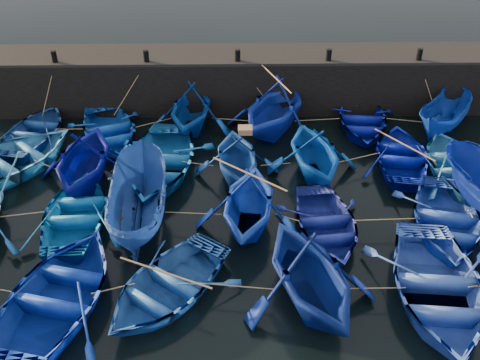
{
  "coord_description": "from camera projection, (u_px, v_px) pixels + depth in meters",
  "views": [
    {
      "loc": [
        -0.25,
        -12.65,
        11.83
      ],
      "look_at": [
        0.0,
        3.2,
        0.7
      ],
      "focal_mm": 40.0,
      "sensor_mm": 36.0,
      "label": 1
    }
  ],
  "objects": [
    {
      "name": "boat_12",
      "position": [
        460.0,
        165.0,
        20.5
      ],
      "size": [
        3.77,
        5.09,
        1.02
      ],
      "primitive_type": "imported",
      "rotation": [
        0.0,
        0.0,
        3.2
      ],
      "color": "#2D79C1",
      "rests_on": "ground"
    },
    {
      "name": "boat_14",
      "position": [
        77.0,
        213.0,
        18.17
      ],
      "size": [
        3.44,
        4.68,
        0.95
      ],
      "primitive_type": "imported",
      "rotation": [
        0.0,
        0.0,
        3.18
      ],
      "color": "blue",
      "rests_on": "ground"
    },
    {
      "name": "boat_8",
      "position": [
        159.0,
        161.0,
        20.62
      ],
      "size": [
        4.47,
        5.87,
        1.14
      ],
      "primitive_type": "imported",
      "rotation": [
        0.0,
        0.0,
        -0.1
      ],
      "color": "#145EA8",
      "rests_on": "ground"
    },
    {
      "name": "ground",
      "position": [
        242.0,
        255.0,
        17.15
      ],
      "size": [
        120.0,
        120.0,
        0.0
      ],
      "primitive_type": "plane",
      "color": "black",
      "rests_on": "ground"
    },
    {
      "name": "boat_24",
      "position": [
        437.0,
        287.0,
        15.25
      ],
      "size": [
        4.39,
        5.76,
        1.12
      ],
      "primitive_type": "imported",
      "rotation": [
        0.0,
        0.0,
        -0.1
      ],
      "color": "blue",
      "rests_on": "ground"
    },
    {
      "name": "boat_23",
      "position": [
        310.0,
        273.0,
        14.83
      ],
      "size": [
        5.12,
        5.52,
        2.39
      ],
      "primitive_type": "imported",
      "rotation": [
        0.0,
        0.0,
        0.31
      ],
      "color": "navy",
      "rests_on": "ground"
    },
    {
      "name": "boat_10",
      "position": [
        315.0,
        151.0,
        20.26
      ],
      "size": [
        4.12,
        4.6,
        2.17
      ],
      "primitive_type": "imported",
      "rotation": [
        0.0,
        0.0,
        3.29
      ],
      "color": "#04409C",
      "rests_on": "ground"
    },
    {
      "name": "boat_6",
      "position": [
        11.0,
        160.0,
        20.71
      ],
      "size": [
        6.55,
        6.73,
        1.14
      ],
      "primitive_type": "imported",
      "rotation": [
        0.0,
        0.0,
        2.44
      ],
      "color": "#3177C0",
      "rests_on": "ground"
    },
    {
      "name": "boat_11",
      "position": [
        402.0,
        155.0,
        21.23
      ],
      "size": [
        3.82,
        4.83,
        0.9
      ],
      "primitive_type": "imported",
      "rotation": [
        0.0,
        0.0,
        2.97
      ],
      "color": "#030F88",
      "rests_on": "ground"
    },
    {
      "name": "boat_3",
      "position": [
        275.0,
        106.0,
        22.88
      ],
      "size": [
        5.96,
        6.22,
        2.53
      ],
      "primitive_type": "imported",
      "rotation": [
        0.0,
        0.0,
        -0.5
      ],
      "color": "#112CA4",
      "rests_on": "ground"
    },
    {
      "name": "quay_wall",
      "position": [
        238.0,
        81.0,
        25.02
      ],
      "size": [
        26.0,
        2.5,
        2.5
      ],
      "primitive_type": "cube",
      "color": "black",
      "rests_on": "ground"
    },
    {
      "name": "boat_16",
      "position": [
        249.0,
        201.0,
        17.68
      ],
      "size": [
        4.12,
        4.6,
        2.17
      ],
      "primitive_type": "imported",
      "rotation": [
        0.0,
        0.0,
        -0.15
      ],
      "color": "blue",
      "rests_on": "ground"
    },
    {
      "name": "bollard_4",
      "position": [
        420.0,
        54.0,
        23.46
      ],
      "size": [
        0.24,
        0.24,
        0.5
      ],
      "primitive_type": "cylinder",
      "color": "black",
      "rests_on": "quay_top"
    },
    {
      "name": "wooden_crate",
      "position": [
        245.0,
        130.0,
        19.52
      ],
      "size": [
        0.52,
        0.44,
        0.22
      ],
      "primitive_type": "cube",
      "color": "#9C6944",
      "rests_on": "boat_9"
    },
    {
      "name": "bollard_1",
      "position": [
        146.0,
        56.0,
        23.3
      ],
      "size": [
        0.24,
        0.24,
        0.5
      ],
      "primitive_type": "cylinder",
      "color": "black",
      "rests_on": "quay_top"
    },
    {
      "name": "loose_oars",
      "position": [
        283.0,
        157.0,
        18.82
      ],
      "size": [
        10.94,
        11.68,
        1.69
      ],
      "color": "#99724C",
      "rests_on": "ground"
    },
    {
      "name": "boat_5",
      "position": [
        445.0,
        117.0,
        23.08
      ],
      "size": [
        3.85,
        4.27,
        1.62
      ],
      "primitive_type": "imported",
      "rotation": [
        0.0,
        0.0,
        -0.67
      ],
      "color": "#0E38A4",
      "rests_on": "ground"
    },
    {
      "name": "bollard_2",
      "position": [
        238.0,
        55.0,
        23.36
      ],
      "size": [
        0.24,
        0.24,
        0.5
      ],
      "primitive_type": "cylinder",
      "color": "black",
      "rests_on": "quay_top"
    },
    {
      "name": "boat_7",
      "position": [
        84.0,
        158.0,
        19.71
      ],
      "size": [
        4.02,
        4.6,
        2.34
      ],
      "primitive_type": "imported",
      "rotation": [
        0.0,
        0.0,
        3.1
      ],
      "color": "#000671",
      "rests_on": "ground"
    },
    {
      "name": "quay_top",
      "position": [
        237.0,
        54.0,
        24.27
      ],
      "size": [
        26.0,
        2.5,
        0.12
      ],
      "primitive_type": "cube",
      "color": "black",
      "rests_on": "quay_wall"
    },
    {
      "name": "boat_2",
      "position": [
        191.0,
        107.0,
        23.2
      ],
      "size": [
        4.02,
        4.51,
        2.16
      ],
      "primitive_type": "imported",
      "rotation": [
        0.0,
        0.0,
        -0.12
      ],
      "color": "navy",
      "rests_on": "ground"
    },
    {
      "name": "boat_17",
      "position": [
        326.0,
        224.0,
        17.77
      ],
      "size": [
        3.39,
        4.44,
        0.86
      ],
      "primitive_type": "imported",
      "rotation": [
        0.0,
        0.0,
        0.11
      ],
      "color": "navy",
      "rests_on": "ground"
    },
    {
      "name": "boat_4",
      "position": [
        362.0,
        120.0,
        23.55
      ],
      "size": [
        3.7,
        4.81,
        0.92
      ],
      "primitive_type": "imported",
      "rotation": [
        0.0,
        0.0,
        -0.12
      ],
      "color": "#040E7B",
      "rests_on": "ground"
    },
    {
      "name": "boat_1",
      "position": [
        109.0,
        130.0,
        22.78
      ],
      "size": [
        4.78,
        5.54,
        0.96
      ],
      "primitive_type": "imported",
      "rotation": [
        0.0,
        0.0,
        0.37
      ],
      "color": "#0B3EA1",
      "rests_on": "ground"
    },
    {
      "name": "boat_9",
      "position": [
        237.0,
        156.0,
        20.15
      ],
      "size": [
        3.59,
        4.07,
        2.0
      ],
      "primitive_type": "imported",
      "rotation": [
        0.0,
        0.0,
        3.23
      ],
      "color": "navy",
      "rests_on": "ground"
    },
    {
      "name": "boat_21",
      "position": [
        59.0,
        294.0,
        15.04
      ],
      "size": [
        4.98,
        6.1,
        1.11
      ],
      "primitive_type": "imported",
      "rotation": [
        0.0,
        0.0,
        2.9
      ],
      "color": "#0B2A94",
      "rests_on": "ground"
    },
    {
      "name": "boat_18",
      "position": [
        446.0,
        219.0,
        17.85
      ],
      "size": [
        4.35,
        5.37,
        0.98
      ],
      "primitive_type": "imported",
      "rotation": [
        0.0,
        0.0,
        -0.22
      ],
      "color": "blue",
      "rests_on": "ground"
    },
    {
      "name": "boat_15",
      "position": [
        137.0,
        202.0,
        17.82
      ],
      "size": [
        2.16,
        5.17,
        1.97
      ],
      "primitive_type": "imported",
      "rotation": [
        0.0,
        0.0,
        3.19
      ],
      "color": "navy",
      "rests_on": "ground"
    },
    {
      "name": "boat_0",
      "position": [
        35.0,
        131.0,
        22.75
      ],
      "size": [
        3.88,
        4.89,
        0.91
      ],
      "primitive_type": "imported",
      "rotation": [
        0.0,
        0.0,
        2.96
      ],
      "color": "navy",
      "rests_on": "ground"
    },
    {
      "name": "boat_22",
      "position": [
        166.0,
        285.0,
        15.43
      ],
      "size": [
        5.33,
        5.6,
        0.95
      ],
      "primitive_type": "imported",
      "rotation": [
        0.0,
        0.0,
        -0.64
      ],
      "color": "#2257AE",
      "rests_on": "ground"
    },
    {
      "name": "mooring_ropes",
      "position": [
        235.0,
        152.0,
        20.62
      ],
      "size": [
        17.67,
        11.65,
        2.1
      ],
      "color": "tan",
      "rests_on": "ground"
    },
    {
      "name": "bollard_0",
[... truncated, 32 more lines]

